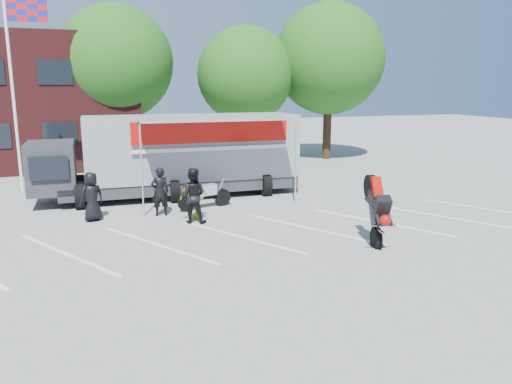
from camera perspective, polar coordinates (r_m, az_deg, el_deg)
ground at (r=13.89m, az=-1.52°, el=-6.32°), size 100.00×100.00×0.00m
parking_bay_lines at (r=14.80m, az=-2.71°, el=-5.14°), size 18.09×13.33×0.01m
flagpole at (r=22.68m, az=-25.60°, el=12.64°), size 1.61×0.12×8.00m
tree_left at (r=28.65m, az=-15.73°, el=14.04°), size 6.12×6.12×8.64m
tree_mid at (r=28.99m, az=-1.21°, el=13.22°), size 5.44×5.44×7.68m
tree_right at (r=30.50m, az=8.36°, el=14.80°), size 6.46×6.46×9.12m
transporter_truck at (r=20.40m, az=-8.46°, el=-0.44°), size 10.23×5.05×3.23m
parked_motorcycle at (r=18.25m, az=-5.84°, el=-1.87°), size 2.28×1.29×1.14m
stunt_bike_rider at (r=14.87m, az=12.73°, el=-5.38°), size 1.27×1.97×2.14m
spectator_leather_a at (r=17.21m, az=-18.27°, el=-0.50°), size 0.94×0.80×1.63m
spectator_leather_b at (r=17.30m, az=-10.91°, el=0.04°), size 0.62×0.41×1.68m
spectator_leather_c at (r=16.22m, az=-7.25°, el=-0.41°), size 1.07×0.97×1.80m
spectator_hivis at (r=16.58m, az=-7.16°, el=-0.50°), size 0.99×0.57×1.60m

